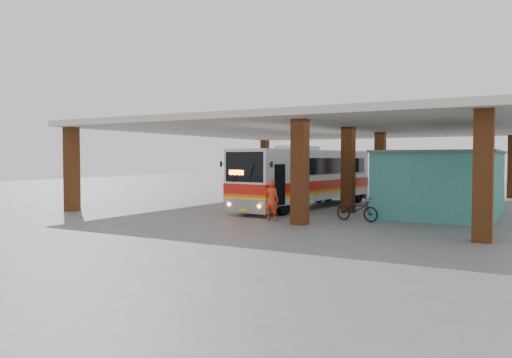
{
  "coord_description": "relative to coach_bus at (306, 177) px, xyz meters",
  "views": [
    {
      "loc": [
        11.54,
        -21.77,
        2.73
      ],
      "look_at": [
        -0.78,
        0.0,
        1.7
      ],
      "focal_mm": 35.0,
      "sensor_mm": 36.0,
      "label": 1
    }
  ],
  "objects": [
    {
      "name": "ground",
      "position": [
        -0.28,
        -3.8,
        -1.69
      ],
      "size": [
        90.0,
        90.0,
        0.0
      ],
      "primitive_type": "plane",
      "color": "#515154",
      "rests_on": "ground"
    },
    {
      "name": "brick_columns",
      "position": [
        1.15,
        1.2,
        0.48
      ],
      "size": [
        20.1,
        21.6,
        4.35
      ],
      "color": "brown",
      "rests_on": "ground"
    },
    {
      "name": "canopy_roof",
      "position": [
        0.22,
        2.7,
        2.81
      ],
      "size": [
        21.0,
        23.0,
        0.3
      ],
      "primitive_type": "cube",
      "color": "beige",
      "rests_on": "brick_columns"
    },
    {
      "name": "shop_building",
      "position": [
        7.21,
        0.2,
        -0.13
      ],
      "size": [
        5.2,
        8.2,
        3.11
      ],
      "color": "#307A71",
      "rests_on": "ground"
    },
    {
      "name": "coach_bus",
      "position": [
        0.0,
        0.0,
        0.0
      ],
      "size": [
        3.64,
        11.88,
        3.41
      ],
      "rotation": [
        0.0,
        0.0,
        -0.1
      ],
      "color": "silver",
      "rests_on": "ground"
    },
    {
      "name": "motorcycle",
      "position": [
        4.42,
        -4.51,
        -1.17
      ],
      "size": [
        2.09,
        1.05,
        1.05
      ],
      "primitive_type": "imported",
      "rotation": [
        0.0,
        0.0,
        1.39
      ],
      "color": "black",
      "rests_on": "ground"
    },
    {
      "name": "pedestrian",
      "position": [
        1.11,
        -6.24,
        -0.79
      ],
      "size": [
        0.67,
        0.44,
        1.81
      ],
      "primitive_type": "imported",
      "rotation": [
        0.0,
        0.0,
        3.15
      ],
      "color": "red",
      "rests_on": "ground"
    },
    {
      "name": "red_chair",
      "position": [
        4.55,
        3.22,
        -1.34
      ],
      "size": [
        0.49,
        0.49,
        0.77
      ],
      "rotation": [
        0.0,
        0.0,
        -0.25
      ],
      "color": "red",
      "rests_on": "ground"
    }
  ]
}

